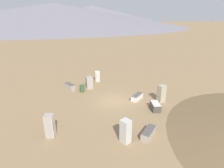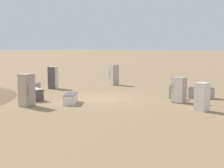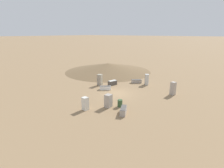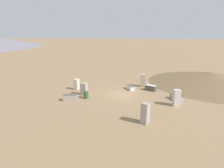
# 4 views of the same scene
# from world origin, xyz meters

# --- Properties ---
(ground_plane) EXTENTS (1000.00, 1000.00, 0.00)m
(ground_plane) POSITION_xyz_m (0.00, 0.00, 0.00)
(ground_plane) COLOR #937551
(mountain_ridge_0) EXTENTS (245.26, 245.26, 27.68)m
(mountain_ridge_0) POSITION_xyz_m (-50.24, -270.98, 13.84)
(mountain_ridge_0) COLOR gray
(mountain_ridge_0) RESTS_ON ground_plane
(mountain_ridge_1) EXTENTS (314.17, 314.17, 26.55)m
(mountain_ridge_1) POSITION_xyz_m (6.57, -225.01, 13.28)
(mountain_ridge_1) COLOR gray
(mountain_ridge_1) RESTS_ON ground_plane
(discarded_fridge_0) EXTENTS (1.82, 1.64, 0.61)m
(discarded_fridge_0) POSITION_xyz_m (-2.66, 0.31, 0.30)
(discarded_fridge_0) COLOR white
(discarded_fridge_0) RESTS_ON ground_plane
(discarded_fridge_1) EXTENTS (0.83, 0.86, 1.61)m
(discarded_fridge_1) POSITION_xyz_m (2.03, -4.71, 0.81)
(discarded_fridge_1) COLOR #A89E93
(discarded_fridge_1) RESTS_ON ground_plane
(discarded_fridge_2) EXTENTS (0.86, 0.82, 1.93)m
(discarded_fridge_2) POSITION_xyz_m (-4.98, 1.60, 0.97)
(discarded_fridge_2) COLOR #B2A88E
(discarded_fridge_2) RESTS_ON ground_plane
(discarded_fridge_3) EXTENTS (0.71, 0.69, 1.57)m
(discarded_fridge_3) POSITION_xyz_m (0.40, -6.99, 0.79)
(discarded_fridge_3) COLOR silver
(discarded_fridge_3) RESTS_ON ground_plane
(discarded_fridge_4) EXTENTS (1.77, 1.68, 0.61)m
(discarded_fridge_4) POSITION_xyz_m (-0.69, 6.80, 0.31)
(discarded_fridge_4) COLOR #A89E93
(discarded_fridge_4) RESTS_ON ground_plane
(discarded_fridge_5) EXTENTS (0.88, 0.89, 1.88)m
(discarded_fridge_5) POSITION_xyz_m (1.30, 6.88, 0.94)
(discarded_fridge_5) COLOR silver
(discarded_fridge_5) RESTS_ON ground_plane
(discarded_fridge_6) EXTENTS (0.81, 0.78, 1.93)m
(discarded_fridge_6) POSITION_xyz_m (6.72, 4.55, 0.97)
(discarded_fridge_6) COLOR #A89E93
(discarded_fridge_6) RESTS_ON ground_plane
(discarded_fridge_7) EXTENTS (1.12, 1.65, 0.78)m
(discarded_fridge_7) POSITION_xyz_m (-3.39, 3.14, 0.39)
(discarded_fridge_7) COLOR #4C4742
(discarded_fridge_7) RESTS_ON ground_plane
(discarded_fridge_8) EXTENTS (1.33, 1.82, 0.75)m
(discarded_fridge_8) POSITION_xyz_m (4.54, -5.10, 0.37)
(discarded_fridge_8) COLOR #A89E93
(discarded_fridge_8) RESTS_ON ground_plane
(rusty_barrel) EXTENTS (0.60, 0.60, 0.89)m
(rusty_barrel) POSITION_xyz_m (3.11, -3.75, 0.45)
(rusty_barrel) COLOR #385633
(rusty_barrel) RESTS_ON ground_plane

